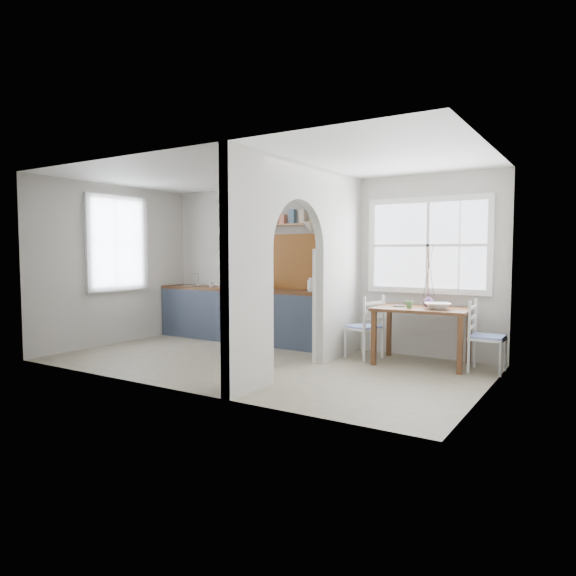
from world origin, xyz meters
The scene contains 26 objects.
floor centered at (0.00, 0.00, 0.00)m, with size 5.80×3.20×0.01m, color gray.
ceiling centered at (0.00, 0.00, 2.60)m, with size 5.80×3.20×0.01m, color #BDB7AA.
walls centered at (0.00, 0.00, 1.30)m, with size 5.81×3.21×2.60m.
partition centered at (0.70, 0.06, 1.45)m, with size 0.12×3.20×2.60m.
kitchen_window centered at (-2.87, 0.00, 1.65)m, with size 0.10×1.16×1.50m, color white, non-canonical shape.
nook_window centered at (1.80, 1.56, 1.60)m, with size 1.76×0.10×1.30m, color white, non-canonical shape.
counter centered at (-1.13, 1.33, 0.46)m, with size 3.50×0.60×0.90m.
sink centered at (-2.43, 1.30, 0.89)m, with size 0.40×0.40×0.02m, color silver.
backsplash centered at (-0.20, 1.58, 1.35)m, with size 1.65×0.03×0.90m, color brown.
shelf centered at (-0.20, 1.49, 2.01)m, with size 1.75×0.20×0.21m.
pendant_lamp centered at (0.15, 1.15, 1.88)m, with size 0.26×0.26×0.16m, color silver.
utensil_rail centered at (0.61, 0.90, 1.45)m, with size 0.02×0.02×0.50m, color silver.
dining_table centered at (1.88, 1.10, 0.38)m, with size 1.22×0.82×0.77m, color brown, non-canonical shape.
chair_left centered at (1.05, 1.08, 0.45)m, with size 0.41×0.41×0.90m, color silver, non-canonical shape.
chair_right centered at (2.72, 1.10, 0.45)m, with size 0.41×0.41×0.90m, color silver, non-canonical shape.
kettle centered at (0.08, 1.28, 1.00)m, with size 0.17×0.14×0.21m, color white, non-canonical shape.
mug_a centered at (-1.86, 1.18, 0.95)m, with size 0.11×0.11×0.10m, color silver.
mug_b centered at (-1.74, 1.35, 0.95)m, with size 0.12×0.12×0.09m, color white.
knife_block centered at (-1.20, 1.38, 1.00)m, with size 0.09×0.13×0.21m, color black.
jar centered at (-0.86, 1.41, 0.97)m, with size 0.09×0.09×0.14m, color tan.
towel_magenta centered at (0.58, 0.97, 0.28)m, with size 0.02×0.03×0.60m, color #D43880.
towel_orange centered at (0.58, 0.93, 0.25)m, with size 0.02×0.03×0.45m, color orange.
bowl centered at (2.11, 1.02, 0.81)m, with size 0.33×0.33×0.08m, color white.
table_cup centered at (1.75, 0.96, 0.81)m, with size 0.10×0.10×0.09m, color #62A85E.
plate centered at (1.57, 1.07, 0.77)m, with size 0.17×0.17×0.01m, color #3C3737.
vase centered at (1.91, 1.29, 0.85)m, with size 0.16×0.16×0.16m, color #492451.
Camera 1 is at (3.97, -5.62, 1.50)m, focal length 32.00 mm.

